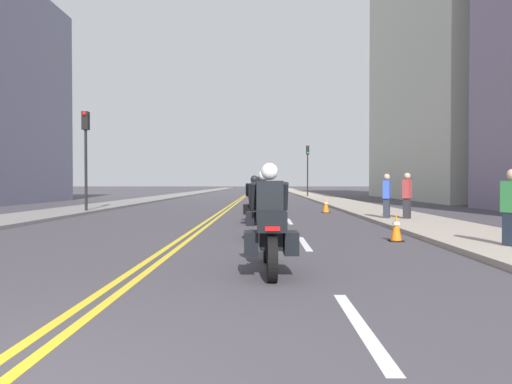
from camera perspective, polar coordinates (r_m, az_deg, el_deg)
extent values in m
plane|color=#433F46|center=(50.48, -1.27, -0.42)|extent=(264.00, 264.00, 0.00)
cube|color=gray|center=(51.21, -9.05, -0.35)|extent=(2.78, 144.00, 0.12)
cube|color=#A5998B|center=(50.70, 6.59, -0.35)|extent=(2.78, 144.00, 0.12)
cube|color=yellow|center=(50.49, -1.40, -0.42)|extent=(0.12, 132.00, 0.01)
cube|color=yellow|center=(50.48, -1.13, -0.42)|extent=(0.12, 132.00, 0.01)
cube|color=silver|center=(4.72, 12.41, -15.36)|extent=(0.14, 2.40, 0.01)
cube|color=silver|center=(10.56, 5.83, -6.17)|extent=(0.14, 2.40, 0.01)
cube|color=silver|center=(16.51, 4.02, -3.54)|extent=(0.14, 2.40, 0.01)
cube|color=silver|center=(22.49, 3.17, -2.31)|extent=(0.14, 2.40, 0.01)
cube|color=silver|center=(28.48, 2.68, -1.59)|extent=(0.14, 2.40, 0.01)
cube|color=silver|center=(34.47, 2.36, -1.12)|extent=(0.14, 2.40, 0.01)
cube|color=silver|center=(40.46, 2.14, -0.79)|extent=(0.14, 2.40, 0.01)
cube|color=silver|center=(46.46, 1.97, -0.55)|extent=(0.14, 2.40, 0.01)
cube|color=silver|center=(52.46, 1.84, -0.36)|extent=(0.14, 2.40, 0.01)
cube|color=silver|center=(58.45, 1.74, -0.21)|extent=(0.14, 2.40, 0.01)
cube|color=beige|center=(44.23, 23.29, 17.78)|extent=(9.84, 21.63, 28.20)
cylinder|color=black|center=(8.02, 1.38, -6.26)|extent=(0.15, 0.63, 0.62)
cylinder|color=black|center=(6.45, 1.95, -8.07)|extent=(0.15, 0.63, 0.62)
cube|color=silver|center=(7.98, 1.38, -3.90)|extent=(0.15, 0.32, 0.04)
cube|color=black|center=(7.20, 1.63, -4.86)|extent=(0.36, 1.22, 0.40)
cube|color=black|center=(6.47, 1.91, -3.58)|extent=(0.41, 0.37, 0.28)
cube|color=red|center=(6.28, 2.00, -4.45)|extent=(0.20, 0.04, 0.06)
cube|color=black|center=(6.73, -0.58, -6.13)|extent=(0.21, 0.45, 0.32)
cube|color=black|center=(6.76, 4.20, -6.11)|extent=(0.21, 0.45, 0.32)
cube|color=#B2C1CC|center=(7.68, 1.47, -1.64)|extent=(0.36, 0.13, 0.36)
cube|color=black|center=(7.11, 1.65, -0.97)|extent=(0.41, 0.27, 0.58)
cylinder|color=black|center=(7.26, -0.29, -0.53)|extent=(0.11, 0.28, 0.45)
cylinder|color=black|center=(7.28, 3.49, -0.53)|extent=(0.11, 0.28, 0.45)
sphere|color=white|center=(7.14, 1.65, 2.49)|extent=(0.26, 0.26, 0.26)
cylinder|color=black|center=(12.31, 1.17, -3.59)|extent=(0.17, 0.67, 0.66)
cylinder|color=black|center=(10.71, 0.72, -4.30)|extent=(0.17, 0.67, 0.66)
cube|color=silver|center=(12.29, 1.17, -1.95)|extent=(0.16, 0.33, 0.04)
cube|color=black|center=(11.49, 0.96, -2.53)|extent=(0.39, 1.24, 0.40)
cube|color=black|center=(10.75, 0.75, -1.60)|extent=(0.42, 0.38, 0.28)
cube|color=red|center=(10.57, 0.69, -2.08)|extent=(0.20, 0.04, 0.06)
cube|color=black|center=(11.03, -0.63, -3.20)|extent=(0.22, 0.45, 0.32)
cube|color=black|center=(11.00, 2.28, -3.21)|extent=(0.22, 0.45, 0.32)
cube|color=#B2C1CC|center=(11.98, 1.10, -0.56)|extent=(0.37, 0.14, 0.36)
cube|color=black|center=(11.42, 0.95, -0.11)|extent=(0.41, 0.28, 0.57)
cylinder|color=black|center=(11.58, -0.19, 0.15)|extent=(0.12, 0.29, 0.45)
cylinder|color=black|center=(11.56, 2.18, 0.15)|extent=(0.12, 0.29, 0.45)
sphere|color=white|center=(11.45, 0.96, 2.02)|extent=(0.26, 0.26, 0.26)
cylinder|color=black|center=(16.64, -0.30, -2.45)|extent=(0.14, 0.62, 0.62)
cylinder|color=black|center=(15.06, -0.09, -2.82)|extent=(0.14, 0.62, 0.62)
cube|color=silver|center=(16.62, -0.30, -1.32)|extent=(0.16, 0.33, 0.04)
cube|color=black|center=(15.83, -0.20, -1.62)|extent=(0.39, 1.22, 0.40)
cube|color=black|center=(15.11, -0.10, -0.91)|extent=(0.42, 0.38, 0.28)
cube|color=red|center=(14.92, -0.07, -1.24)|extent=(0.20, 0.04, 0.06)
cube|color=black|center=(15.35, -1.18, -2.07)|extent=(0.22, 0.45, 0.32)
cube|color=black|center=(15.38, 0.91, -2.07)|extent=(0.22, 0.45, 0.32)
cube|color=#B2C1CC|center=(16.33, -0.27, -0.20)|extent=(0.37, 0.14, 0.36)
cube|color=black|center=(15.77, -0.19, 0.07)|extent=(0.41, 0.28, 0.53)
cylinder|color=black|center=(15.91, -1.08, 0.26)|extent=(0.12, 0.29, 0.45)
cylinder|color=black|center=(15.93, 0.65, 0.26)|extent=(0.12, 0.29, 0.45)
sphere|color=black|center=(15.80, -0.20, 1.55)|extent=(0.26, 0.26, 0.26)
cylinder|color=black|center=(20.23, 0.51, -1.76)|extent=(0.14, 0.66, 0.66)
cylinder|color=black|center=(18.65, 0.45, -2.00)|extent=(0.14, 0.66, 0.66)
cube|color=silver|center=(20.21, 0.51, -0.77)|extent=(0.14, 0.32, 0.04)
cube|color=black|center=(19.42, 0.48, -1.05)|extent=(0.33, 1.20, 0.40)
cube|color=black|center=(18.71, 0.45, -0.46)|extent=(0.40, 0.36, 0.28)
cube|color=red|center=(18.52, 0.45, -0.72)|extent=(0.20, 0.03, 0.06)
cube|color=black|center=(18.96, -0.38, -1.41)|extent=(0.20, 0.44, 0.32)
cube|color=black|center=(18.95, 1.31, -1.41)|extent=(0.20, 0.44, 0.32)
cube|color=#B2C1CC|center=(19.92, 0.50, 0.10)|extent=(0.36, 0.12, 0.36)
cube|color=black|center=(19.36, 0.48, 0.36)|extent=(0.40, 0.26, 0.56)
cylinder|color=black|center=(19.52, -0.22, 0.51)|extent=(0.10, 0.28, 0.45)
cylinder|color=black|center=(19.51, 1.19, 0.51)|extent=(0.10, 0.28, 0.45)
sphere|color=black|center=(19.39, 0.48, 1.60)|extent=(0.26, 0.26, 0.26)
cylinder|color=black|center=(24.50, 1.20, -1.25)|extent=(0.17, 0.68, 0.67)
cylinder|color=black|center=(22.98, 1.00, -1.40)|extent=(0.17, 0.68, 0.67)
cube|color=silver|center=(24.48, 1.20, -0.42)|extent=(0.16, 0.33, 0.04)
cube|color=black|center=(23.73, 1.10, -0.65)|extent=(0.39, 1.17, 0.40)
cube|color=black|center=(23.04, 1.01, -0.15)|extent=(0.42, 0.38, 0.28)
cube|color=red|center=(22.85, 0.98, -0.36)|extent=(0.20, 0.04, 0.06)
cube|color=black|center=(23.29, 0.35, -0.93)|extent=(0.23, 0.45, 0.32)
cube|color=black|center=(23.26, 1.73, -0.93)|extent=(0.23, 0.45, 0.32)
cube|color=#B2C1CC|center=(24.20, 1.17, 0.29)|extent=(0.37, 0.14, 0.36)
cube|color=black|center=(23.67, 1.10, 0.55)|extent=(0.41, 0.28, 0.59)
cylinder|color=black|center=(23.83, 0.54, 0.67)|extent=(0.12, 0.29, 0.45)
cylinder|color=black|center=(23.81, 1.69, 0.67)|extent=(0.12, 0.29, 0.45)
sphere|color=white|center=(23.70, 1.10, 1.60)|extent=(0.26, 0.26, 0.26)
cylinder|color=black|center=(28.63, 0.31, -0.91)|extent=(0.13, 0.67, 0.67)
cylinder|color=black|center=(27.04, 0.21, -1.03)|extent=(0.13, 0.67, 0.67)
cube|color=silver|center=(28.62, 0.31, -0.20)|extent=(0.15, 0.32, 0.04)
cube|color=black|center=(27.83, 0.26, -0.39)|extent=(0.34, 1.21, 0.40)
cube|color=black|center=(27.11, 0.22, 0.03)|extent=(0.41, 0.37, 0.28)
cube|color=red|center=(26.92, 0.20, -0.14)|extent=(0.20, 0.03, 0.06)
cube|color=black|center=(27.36, -0.36, -0.63)|extent=(0.21, 0.44, 0.32)
cube|color=black|center=(27.35, 0.82, -0.63)|extent=(0.21, 0.44, 0.32)
cube|color=#B2C1CC|center=(28.33, 0.29, 0.40)|extent=(0.36, 0.13, 0.36)
cube|color=black|center=(27.77, 0.26, 0.55)|extent=(0.40, 0.27, 0.52)
cylinder|color=black|center=(27.93, -0.23, 0.66)|extent=(0.11, 0.28, 0.45)
cylinder|color=black|center=(27.91, 0.76, 0.66)|extent=(0.11, 0.28, 0.45)
sphere|color=white|center=(27.80, 0.26, 1.38)|extent=(0.26, 0.26, 0.26)
cube|color=black|center=(21.42, 8.41, -2.46)|extent=(0.37, 0.37, 0.03)
cone|color=orange|center=(21.40, 8.41, -1.52)|extent=(0.30, 0.30, 0.67)
cylinder|color=white|center=(21.40, 8.41, -1.30)|extent=(0.20, 0.20, 0.08)
cube|color=black|center=(11.35, 16.50, -5.65)|extent=(0.31, 0.31, 0.03)
cone|color=orange|center=(11.32, 16.51, -4.01)|extent=(0.25, 0.25, 0.62)
cylinder|color=white|center=(11.31, 16.51, -3.64)|extent=(0.17, 0.17, 0.08)
cylinder|color=black|center=(22.21, -19.77, 2.39)|extent=(0.12, 0.12, 3.73)
cube|color=black|center=(22.37, -19.81, 8.07)|extent=(0.28, 0.28, 0.80)
sphere|color=red|center=(22.27, -19.95, 8.83)|extent=(0.18, 0.18, 0.18)
cylinder|color=black|center=(43.66, 6.22, 1.96)|extent=(0.12, 0.12, 4.00)
cube|color=black|center=(43.76, 6.23, 5.04)|extent=(0.28, 0.28, 0.80)
sphere|color=green|center=(43.59, 6.25, 4.68)|extent=(0.18, 0.18, 0.18)
cube|color=#202A3A|center=(10.42, 28.41, -4.29)|extent=(0.31, 0.34, 0.77)
cube|color=#38944A|center=(10.38, 28.44, -0.50)|extent=(0.37, 0.42, 0.61)
sphere|color=tan|center=(10.38, 28.47, 1.85)|extent=(0.22, 0.22, 0.22)
cube|color=#2B272F|center=(17.06, 17.70, -2.09)|extent=(0.32, 0.34, 0.81)
cube|color=#AB3839|center=(17.04, 17.71, 0.36)|extent=(0.38, 0.42, 0.64)
sphere|color=tan|center=(17.04, 17.72, 1.85)|extent=(0.22, 0.22, 0.22)
cube|color=#512A5E|center=(17.25, 17.92, -0.37)|extent=(0.17, 0.19, 0.24)
cube|color=#272D38|center=(17.08, 15.43, -2.10)|extent=(0.29, 0.33, 0.80)
cube|color=blue|center=(17.06, 15.44, 0.30)|extent=(0.34, 0.42, 0.63)
sphere|color=tan|center=(17.06, 15.45, 1.76)|extent=(0.22, 0.22, 0.22)
cube|color=#AC2B44|center=(17.28, 15.53, -0.41)|extent=(0.15, 0.19, 0.24)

